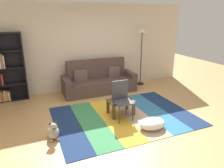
{
  "coord_description": "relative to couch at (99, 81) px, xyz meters",
  "views": [
    {
      "loc": [
        -1.92,
        -3.93,
        2.3
      ],
      "look_at": [
        0.03,
        0.72,
        0.65
      ],
      "focal_mm": 33.43,
      "sensor_mm": 36.0,
      "label": 1
    }
  ],
  "objects": [
    {
      "name": "ground_plane",
      "position": [
        -0.12,
        -2.02,
        -0.34
      ],
      "size": [
        14.0,
        14.0,
        0.0
      ],
      "primitive_type": "plane",
      "color": "tan"
    },
    {
      "name": "back_wall",
      "position": [
        -0.12,
        0.53,
        1.01
      ],
      "size": [
        6.8,
        0.1,
        2.7
      ],
      "primitive_type": "cube",
      "color": "beige",
      "rests_on": "ground_plane"
    },
    {
      "name": "folding_chair",
      "position": [
        -0.12,
        -1.94,
        0.2
      ],
      "size": [
        0.4,
        0.4,
        0.9
      ],
      "rotation": [
        0.0,
        0.0,
        -0.41
      ],
      "color": "#38383D",
      "rests_on": "ground_plane"
    },
    {
      "name": "standing_lamp",
      "position": [
        1.59,
        0.16,
        1.27
      ],
      "size": [
        0.32,
        0.32,
        1.93
      ],
      "color": "black",
      "rests_on": "ground_plane"
    },
    {
      "name": "tv_remote",
      "position": [
        -0.13,
        -1.71,
        0.04
      ],
      "size": [
        0.11,
        0.15,
        0.02
      ],
      "primitive_type": "cube",
      "rotation": [
        0.0,
        0.0,
        0.54
      ],
      "color": "black",
      "rests_on": "coffee_table"
    },
    {
      "name": "couch",
      "position": [
        0.0,
        0.0,
        0.0
      ],
      "size": [
        2.26,
        0.8,
        1.0
      ],
      "color": "#4C3833",
      "rests_on": "ground_plane"
    },
    {
      "name": "dog",
      "position": [
        -1.72,
        -2.22,
        -0.18
      ],
      "size": [
        0.22,
        0.35,
        0.4
      ],
      "color": "#9E998E",
      "rests_on": "ground_plane"
    },
    {
      "name": "coffee_table",
      "position": [
        -0.06,
        -1.76,
        -0.04
      ],
      "size": [
        0.6,
        0.44,
        0.36
      ],
      "color": "#513826",
      "rests_on": "rug"
    },
    {
      "name": "pouf",
      "position": [
        0.27,
        -2.64,
        -0.22
      ],
      "size": [
        0.58,
        0.43,
        0.22
      ],
      "primitive_type": "ellipsoid",
      "color": "white",
      "rests_on": "rug"
    },
    {
      "name": "bookshelf",
      "position": [
        -2.65,
        0.28,
        0.57
      ],
      "size": [
        0.9,
        0.28,
        1.89
      ],
      "color": "black",
      "rests_on": "ground_plane"
    },
    {
      "name": "rug",
      "position": [
        -0.03,
        -1.9,
        -0.33
      ],
      "size": [
        3.23,
        2.33,
        0.01
      ],
      "color": "navy",
      "rests_on": "ground_plane"
    }
  ]
}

